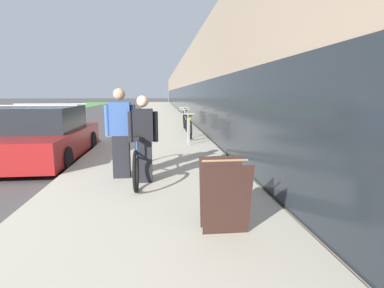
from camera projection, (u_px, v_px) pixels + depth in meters
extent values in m
cube|color=#B2AA99|center=(158.00, 115.00, 24.37)|extent=(3.89, 70.00, 0.16)
cube|color=gray|center=(223.00, 89.00, 32.57)|extent=(10.00, 70.00, 4.66)
cube|color=#1E2328|center=(178.00, 99.00, 32.23)|extent=(0.10, 63.00, 2.20)
cube|color=#518E42|center=(28.00, 114.00, 27.09)|extent=(5.25, 70.00, 0.03)
torus|color=black|center=(142.00, 150.00, 7.01)|extent=(0.06, 0.73, 0.73)
torus|color=black|center=(136.00, 171.00, 5.10)|extent=(0.06, 0.73, 0.73)
cylinder|color=#2D56A8|center=(139.00, 148.00, 6.02)|extent=(0.04, 1.65, 0.04)
cylinder|color=#2D56A8|center=(138.00, 157.00, 5.65)|extent=(0.04, 0.98, 0.34)
cylinder|color=#2D56A8|center=(137.00, 146.00, 5.38)|extent=(0.03, 0.03, 0.30)
cube|color=black|center=(137.00, 138.00, 5.36)|extent=(0.11, 0.22, 0.05)
cylinder|color=#2D56A8|center=(142.00, 135.00, 6.79)|extent=(0.03, 0.03, 0.32)
cylinder|color=silver|center=(141.00, 128.00, 6.76)|extent=(0.52, 0.03, 0.03)
cube|color=black|center=(144.00, 161.00, 5.72)|extent=(0.30, 0.22, 0.79)
cube|color=black|center=(143.00, 125.00, 5.60)|extent=(0.37, 0.22, 0.61)
cylinder|color=black|center=(131.00, 127.00, 5.58)|extent=(0.09, 0.09, 0.57)
cylinder|color=black|center=(156.00, 127.00, 5.63)|extent=(0.09, 0.09, 0.57)
sphere|color=beige|center=(142.00, 101.00, 5.53)|extent=(0.22, 0.22, 0.22)
cube|color=black|center=(122.00, 156.00, 6.03)|extent=(0.33, 0.24, 0.86)
cube|color=#33518E|center=(120.00, 119.00, 5.90)|extent=(0.40, 0.24, 0.66)
cylinder|color=#33518E|center=(107.00, 121.00, 5.88)|extent=(0.10, 0.10, 0.62)
cylinder|color=#33518E|center=(133.00, 120.00, 5.93)|extent=(0.10, 0.10, 0.62)
sphere|color=tan|center=(119.00, 94.00, 5.82)|extent=(0.23, 0.23, 0.23)
cylinder|color=gray|center=(189.00, 133.00, 9.80)|extent=(0.05, 0.05, 0.82)
cylinder|color=gray|center=(188.00, 131.00, 10.33)|extent=(0.05, 0.05, 0.82)
cylinder|color=gray|center=(188.00, 119.00, 10.00)|extent=(0.05, 0.55, 0.05)
torus|color=black|center=(188.00, 127.00, 12.00)|extent=(0.06, 0.71, 0.71)
torus|color=black|center=(191.00, 130.00, 10.97)|extent=(0.06, 0.71, 0.71)
cylinder|color=yellow|center=(189.00, 123.00, 11.45)|extent=(0.04, 0.89, 0.04)
cylinder|color=yellow|center=(190.00, 126.00, 11.26)|extent=(0.04, 0.54, 0.32)
cylinder|color=yellow|center=(190.00, 120.00, 11.09)|extent=(0.03, 0.03, 0.29)
cube|color=black|center=(190.00, 116.00, 11.07)|extent=(0.11, 0.22, 0.05)
cylinder|color=yellow|center=(188.00, 118.00, 11.85)|extent=(0.03, 0.03, 0.31)
cylinder|color=silver|center=(188.00, 114.00, 11.83)|extent=(0.52, 0.03, 0.03)
torus|color=black|center=(184.00, 121.00, 14.34)|extent=(0.06, 0.75, 0.75)
torus|color=black|center=(186.00, 123.00, 13.25)|extent=(0.06, 0.75, 0.75)
cylinder|color=#B7BCC1|center=(185.00, 117.00, 13.75)|extent=(0.04, 0.94, 0.04)
cylinder|color=#B7BCC1|center=(186.00, 120.00, 13.55)|extent=(0.04, 0.57, 0.34)
cylinder|color=#B7BCC1|center=(186.00, 114.00, 13.38)|extent=(0.03, 0.03, 0.31)
cube|color=black|center=(186.00, 111.00, 13.35)|extent=(0.11, 0.22, 0.05)
cylinder|color=#B7BCC1|center=(184.00, 113.00, 14.18)|extent=(0.03, 0.03, 0.33)
cylinder|color=silver|center=(184.00, 109.00, 14.16)|extent=(0.52, 0.03, 0.03)
torus|color=black|center=(184.00, 117.00, 16.81)|extent=(0.06, 0.73, 0.73)
torus|color=black|center=(185.00, 119.00, 15.73)|extent=(0.06, 0.73, 0.73)
cylinder|color=#B7BCC1|center=(185.00, 114.00, 16.23)|extent=(0.04, 0.94, 0.04)
cylinder|color=#B7BCC1|center=(185.00, 116.00, 16.03)|extent=(0.04, 0.57, 0.33)
cylinder|color=#B7BCC1|center=(185.00, 111.00, 15.86)|extent=(0.03, 0.03, 0.30)
cube|color=black|center=(185.00, 108.00, 15.83)|extent=(0.11, 0.22, 0.05)
cylinder|color=#B7BCC1|center=(184.00, 110.00, 16.66)|extent=(0.03, 0.03, 0.32)
cylinder|color=silver|center=(184.00, 107.00, 16.64)|extent=(0.52, 0.03, 0.03)
cube|color=#331E19|center=(228.00, 201.00, 3.49)|extent=(0.56, 0.20, 0.89)
cube|color=#331E19|center=(221.00, 191.00, 3.84)|extent=(0.56, 0.20, 0.89)
cylinder|color=#93704C|center=(225.00, 161.00, 3.59)|extent=(0.56, 0.03, 0.03)
cube|color=maroon|center=(47.00, 143.00, 8.28)|extent=(1.89, 4.58, 0.68)
cube|color=#1E2328|center=(45.00, 119.00, 8.17)|extent=(1.63, 2.29, 0.65)
cylinder|color=silver|center=(51.00, 104.00, 8.60)|extent=(2.01, 0.04, 0.04)
cylinder|color=silver|center=(36.00, 106.00, 7.62)|extent=(2.01, 0.04, 0.04)
cylinder|color=black|center=(35.00, 142.00, 9.57)|extent=(0.22, 0.60, 0.60)
cylinder|color=black|center=(91.00, 141.00, 9.75)|extent=(0.22, 0.60, 0.60)
cylinder|color=black|center=(65.00, 159.00, 7.06)|extent=(0.22, 0.60, 0.60)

